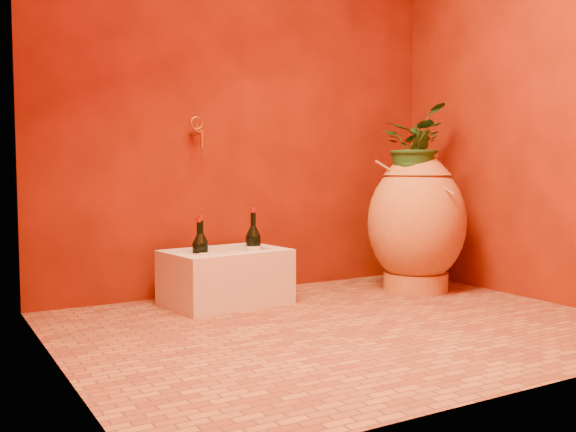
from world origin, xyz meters
TOP-DOWN VIEW (x-y plane):
  - floor at (0.00, 0.00)m, footprint 2.50×2.50m
  - wall_back at (0.00, 1.00)m, footprint 2.50×0.02m
  - wall_left at (-1.25, 0.00)m, footprint 0.02×2.00m
  - wall_right at (1.25, 0.00)m, footprint 0.02×2.00m
  - amphora at (0.85, 0.48)m, footprint 0.73×0.73m
  - stone_basin at (-0.27, 0.70)m, footprint 0.66×0.49m
  - wine_bottle_a at (-0.41, 0.70)m, footprint 0.08×0.08m
  - wine_bottle_b at (-0.10, 0.72)m, footprint 0.08×0.08m
  - wine_bottle_c at (-0.42, 0.70)m, footprint 0.08×0.08m
  - wall_tap at (-0.34, 0.91)m, footprint 0.08×0.16m
  - plant_main at (0.83, 0.50)m, footprint 0.55×0.55m
  - plant_side at (0.79, 0.44)m, footprint 0.23×0.22m

SIDE VIEW (x-z plane):
  - floor at x=0.00m, z-range 0.00..0.00m
  - stone_basin at x=-0.27m, z-range -0.01..0.28m
  - wine_bottle_c at x=-0.42m, z-range 0.11..0.42m
  - wine_bottle_a at x=-0.41m, z-range 0.11..0.43m
  - wine_bottle_b at x=-0.10m, z-range 0.11..0.46m
  - amphora at x=0.85m, z-range 0.00..0.82m
  - plant_side at x=0.79m, z-range 0.60..0.94m
  - plant_main at x=0.83m, z-range 0.63..1.09m
  - wall_tap at x=-0.34m, z-range 0.83..1.01m
  - wall_back at x=0.00m, z-range 0.00..2.50m
  - wall_left at x=-1.25m, z-range 0.00..2.50m
  - wall_right at x=1.25m, z-range 0.00..2.50m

